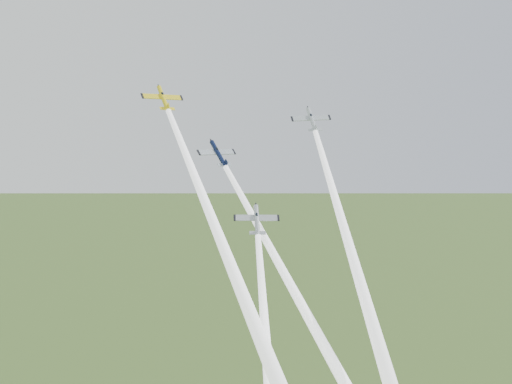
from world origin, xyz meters
name	(u,v)px	position (x,y,z in m)	size (l,w,h in m)	color
plane_yellow	(163,98)	(-13.12, 4.51, 108.05)	(7.63, 7.57, 1.19)	yellow
smoke_trail_yellow	(223,245)	(-10.90, -18.65, 85.82)	(2.29, 2.29, 57.97)	white
plane_navy	(218,154)	(-4.27, 0.90, 98.36)	(7.71, 7.65, 1.21)	#0C1536
smoke_trail_navy	(321,340)	(1.61, -26.08, 71.98)	(2.29, 2.29, 69.97)	white
plane_silver_right	(312,119)	(13.58, -0.66, 104.43)	(7.56, 7.50, 1.18)	#B3BCC2
smoke_trail_silver_right	(355,265)	(8.81, -23.60, 82.04)	(2.29, 2.29, 58.43)	white
plane_silver_low	(257,220)	(-2.55, -12.13, 88.19)	(7.43, 7.37, 1.16)	#A4ABB2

